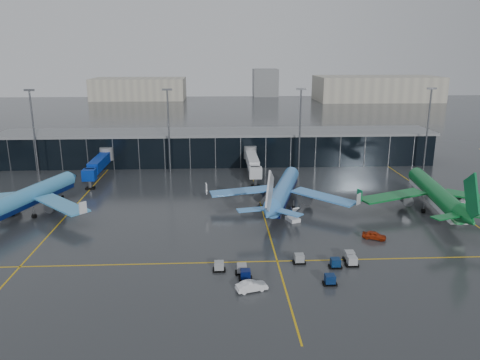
{
  "coord_description": "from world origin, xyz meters",
  "views": [
    {
      "loc": [
        -0.46,
        -91.07,
        36.2
      ],
      "look_at": [
        5.0,
        18.0,
        6.0
      ],
      "focal_mm": 35.0,
      "sensor_mm": 36.0,
      "label": 1
    }
  ],
  "objects_px": {
    "airliner_arkefly": "(26,187)",
    "baggage_carts": "(297,266)",
    "airliner_aer_lingus": "(437,183)",
    "service_van_red": "(374,235)",
    "airliner_klm_near": "(283,181)",
    "mobile_airstair": "(293,217)",
    "service_van_white": "(252,286)"
  },
  "relations": [
    {
      "from": "service_van_white",
      "to": "airliner_klm_near",
      "type": "bearing_deg",
      "value": -31.01
    },
    {
      "from": "airliner_klm_near",
      "to": "baggage_carts",
      "type": "distance_m",
      "value": 34.78
    },
    {
      "from": "service_van_red",
      "to": "airliner_aer_lingus",
      "type": "bearing_deg",
      "value": -23.0
    },
    {
      "from": "baggage_carts",
      "to": "airliner_arkefly",
      "type": "bearing_deg",
      "value": 150.94
    },
    {
      "from": "airliner_arkefly",
      "to": "airliner_aer_lingus",
      "type": "bearing_deg",
      "value": 16.34
    },
    {
      "from": "airliner_klm_near",
      "to": "airliner_aer_lingus",
      "type": "xyz_separation_m",
      "value": [
        35.14,
        -4.71,
        0.3
      ]
    },
    {
      "from": "airliner_arkefly",
      "to": "baggage_carts",
      "type": "relative_size",
      "value": 1.67
    },
    {
      "from": "airliner_arkefly",
      "to": "airliner_klm_near",
      "type": "height_order",
      "value": "airliner_arkefly"
    },
    {
      "from": "airliner_klm_near",
      "to": "service_van_white",
      "type": "distance_m",
      "value": 42.61
    },
    {
      "from": "airliner_arkefly",
      "to": "baggage_carts",
      "type": "bearing_deg",
      "value": -11.5
    },
    {
      "from": "baggage_carts",
      "to": "mobile_airstair",
      "type": "distance_m",
      "value": 24.26
    },
    {
      "from": "service_van_white",
      "to": "airliner_arkefly",
      "type": "bearing_deg",
      "value": 35.2
    },
    {
      "from": "airliner_klm_near",
      "to": "mobile_airstair",
      "type": "distance_m",
      "value": 11.67
    },
    {
      "from": "airliner_arkefly",
      "to": "baggage_carts",
      "type": "xyz_separation_m",
      "value": [
        56.74,
        -31.53,
        -5.8
      ]
    },
    {
      "from": "airliner_aer_lingus",
      "to": "baggage_carts",
      "type": "xyz_separation_m",
      "value": [
        -37.4,
        -29.52,
        -5.97
      ]
    },
    {
      "from": "mobile_airstair",
      "to": "airliner_klm_near",
      "type": "bearing_deg",
      "value": 73.28
    },
    {
      "from": "service_van_red",
      "to": "mobile_airstair",
      "type": "bearing_deg",
      "value": 79.58
    },
    {
      "from": "airliner_arkefly",
      "to": "service_van_white",
      "type": "distance_m",
      "value": 61.96
    },
    {
      "from": "airliner_klm_near",
      "to": "airliner_aer_lingus",
      "type": "height_order",
      "value": "airliner_aer_lingus"
    },
    {
      "from": "mobile_airstair",
      "to": "service_van_white",
      "type": "height_order",
      "value": "mobile_airstair"
    },
    {
      "from": "airliner_arkefly",
      "to": "mobile_airstair",
      "type": "distance_m",
      "value": 60.57
    },
    {
      "from": "service_van_red",
      "to": "service_van_white",
      "type": "relative_size",
      "value": 0.93
    },
    {
      "from": "airliner_klm_near",
      "to": "airliner_aer_lingus",
      "type": "distance_m",
      "value": 35.45
    },
    {
      "from": "airliner_klm_near",
      "to": "service_van_white",
      "type": "height_order",
      "value": "airliner_klm_near"
    },
    {
      "from": "service_van_red",
      "to": "service_van_white",
      "type": "xyz_separation_m",
      "value": [
        -25.94,
        -19.6,
        0.03
      ]
    },
    {
      "from": "airliner_arkefly",
      "to": "service_van_red",
      "type": "distance_m",
      "value": 76.89
    },
    {
      "from": "airliner_klm_near",
      "to": "airliner_aer_lingus",
      "type": "relative_size",
      "value": 0.96
    },
    {
      "from": "service_van_white",
      "to": "airliner_aer_lingus",
      "type": "bearing_deg",
      "value": -68.17
    },
    {
      "from": "airliner_aer_lingus",
      "to": "service_van_white",
      "type": "distance_m",
      "value": 58.58
    },
    {
      "from": "airliner_arkefly",
      "to": "baggage_carts",
      "type": "height_order",
      "value": "airliner_arkefly"
    },
    {
      "from": "service_van_white",
      "to": "service_van_red",
      "type": "bearing_deg",
      "value": -69.48
    },
    {
      "from": "airliner_aer_lingus",
      "to": "service_van_red",
      "type": "xyz_separation_m",
      "value": [
        -19.75,
        -16.59,
        -5.94
      ]
    }
  ]
}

